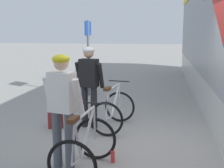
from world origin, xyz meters
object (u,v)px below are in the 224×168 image
cyclist_near_in_white (62,102)px  water_bottle_near_the_bikes (113,157)px  bicycle_near_silver (85,148)px  platform_sign_post (88,45)px  cyclist_far_in_dark (89,80)px  backpack_on_platform (56,119)px  bicycle_far_white (113,110)px

cyclist_near_in_white → water_bottle_near_the_bikes: size_ratio=9.57×
bicycle_near_silver → platform_sign_post: size_ratio=0.47×
cyclist_far_in_dark → backpack_on_platform: (-0.70, -0.21, -0.85)m
cyclist_near_in_white → bicycle_near_silver: (0.36, -0.13, -0.65)m
cyclist_far_in_dark → water_bottle_near_the_bikes: bearing=-64.8°
backpack_on_platform → platform_sign_post: (-0.10, 3.38, 1.42)m
bicycle_near_silver → bicycle_far_white: size_ratio=0.98×
cyclist_far_in_dark → bicycle_near_silver: bearing=-78.2°
water_bottle_near_the_bikes → cyclist_near_in_white: bearing=-156.3°
cyclist_far_in_dark → bicycle_far_white: size_ratio=1.53×
bicycle_far_white → backpack_on_platform: size_ratio=2.88×
cyclist_far_in_dark → backpack_on_platform: size_ratio=4.40×
bicycle_far_white → platform_sign_post: platform_sign_post is taller
backpack_on_platform → bicycle_near_silver: bearing=-52.8°
cyclist_far_in_dark → backpack_on_platform: 1.13m
backpack_on_platform → cyclist_near_in_white: bearing=-60.1°
water_bottle_near_the_bikes → platform_sign_post: bearing=108.1°
cyclist_near_in_white → backpack_on_platform: size_ratio=4.40×
cyclist_near_in_white → platform_sign_post: (-0.88, 5.16, 0.57)m
bicycle_far_white → water_bottle_near_the_bikes: 1.72m
backpack_on_platform → cyclist_far_in_dark: bearing=22.9°
cyclist_far_in_dark → backpack_on_platform: cyclist_far_in_dark is taller
cyclist_near_in_white → platform_sign_post: 5.27m
bicycle_near_silver → bicycle_far_white: 2.11m
bicycle_near_silver → platform_sign_post: 5.57m
bicycle_near_silver → water_bottle_near_the_bikes: size_ratio=6.12×
cyclist_near_in_white → bicycle_near_silver: size_ratio=1.57×
cyclist_near_in_white → bicycle_near_silver: bearing=-19.2°
cyclist_near_in_white → bicycle_far_white: (0.45, 1.98, -0.65)m
cyclist_near_in_white → cyclist_far_in_dark: same height
cyclist_near_in_white → cyclist_far_in_dark: bearing=92.3°
cyclist_near_in_white → bicycle_far_white: cyclist_near_in_white is taller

